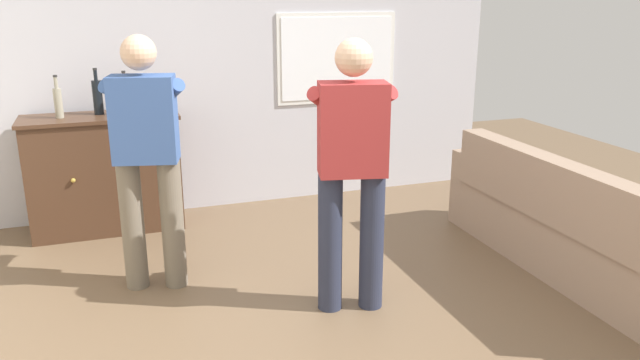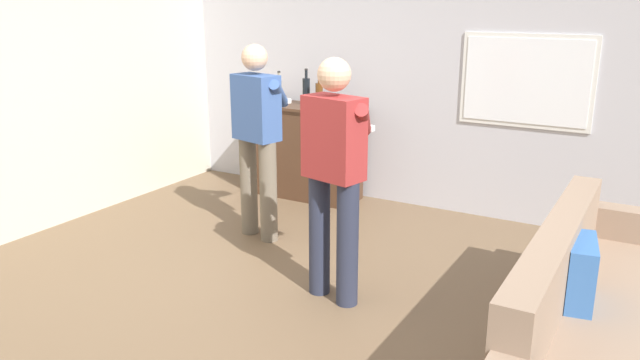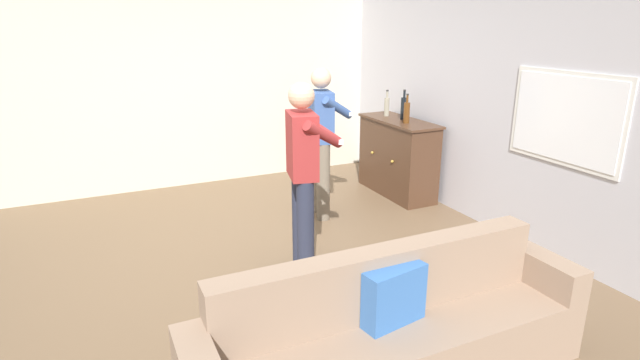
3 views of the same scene
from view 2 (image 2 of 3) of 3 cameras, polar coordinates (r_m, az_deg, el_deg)
ground at (r=4.38m, az=-5.16°, el=-11.54°), size 10.40×10.40×0.00m
wall_back_with_window at (r=6.25m, az=9.02°, el=10.23°), size 5.20×0.15×2.80m
couch at (r=3.84m, az=22.71°, el=-11.61°), size 0.57×2.53×0.85m
sideboard_cabinet at (r=6.57m, az=-1.50°, el=2.66°), size 1.23×0.49×0.97m
bottle_wine_green at (r=6.31m, az=-0.08°, el=7.81°), size 0.07×0.07×0.35m
bottle_liquor_amber at (r=6.60m, az=-3.75°, el=8.13°), size 0.06×0.06×0.34m
bottle_spirits_clear at (r=6.50m, az=-1.26°, el=8.17°), size 0.08×0.08×0.37m
person_standing_left at (r=5.34m, az=-5.71°, el=4.32°), size 0.54×0.51×1.68m
person_standing_right at (r=4.17m, az=1.36°, el=0.96°), size 0.54×0.51×1.68m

